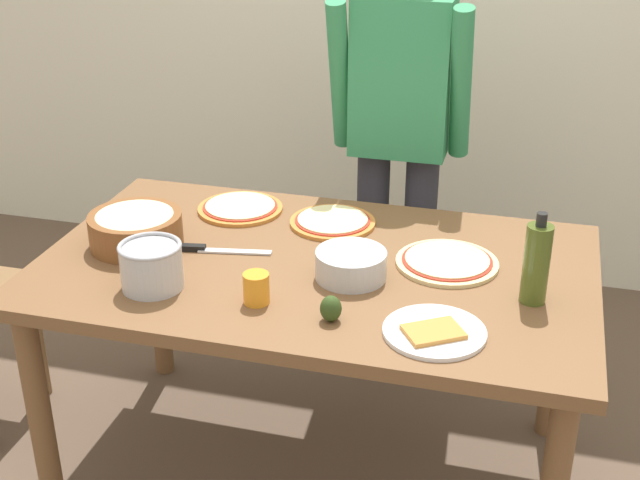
# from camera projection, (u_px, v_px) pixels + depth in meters

# --- Properties ---
(ground) EXTENTS (8.00, 8.00, 0.00)m
(ground) POSITION_uv_depth(u_px,v_px,m) (316.00, 468.00, 2.81)
(ground) COLOR brown
(dining_table) EXTENTS (1.60, 0.96, 0.76)m
(dining_table) POSITION_uv_depth(u_px,v_px,m) (316.00, 290.00, 2.52)
(dining_table) COLOR brown
(dining_table) RESTS_ON ground
(person_cook) EXTENTS (0.49, 0.25, 1.62)m
(person_cook) POSITION_uv_depth(u_px,v_px,m) (400.00, 128.00, 3.04)
(person_cook) COLOR #2D2D38
(person_cook) RESTS_ON ground
(pizza_raw_on_board) EXTENTS (0.30, 0.30, 0.02)m
(pizza_raw_on_board) POSITION_uv_depth(u_px,v_px,m) (447.00, 262.00, 2.46)
(pizza_raw_on_board) COLOR beige
(pizza_raw_on_board) RESTS_ON dining_table
(pizza_cooked_on_tray) EXTENTS (0.28, 0.28, 0.02)m
(pizza_cooked_on_tray) POSITION_uv_depth(u_px,v_px,m) (240.00, 208.00, 2.82)
(pizza_cooked_on_tray) COLOR #C67A33
(pizza_cooked_on_tray) RESTS_ON dining_table
(pizza_second_cooked) EXTENTS (0.27, 0.27, 0.02)m
(pizza_second_cooked) POSITION_uv_depth(u_px,v_px,m) (333.00, 222.00, 2.72)
(pizza_second_cooked) COLOR #C67A33
(pizza_second_cooked) RESTS_ON dining_table
(plate_with_slice) EXTENTS (0.26, 0.26, 0.02)m
(plate_with_slice) POSITION_uv_depth(u_px,v_px,m) (434.00, 332.00, 2.12)
(plate_with_slice) COLOR white
(plate_with_slice) RESTS_ON dining_table
(popcorn_bowl) EXTENTS (0.28, 0.28, 0.11)m
(popcorn_bowl) POSITION_uv_depth(u_px,v_px,m) (136.00, 226.00, 2.56)
(popcorn_bowl) COLOR brown
(popcorn_bowl) RESTS_ON dining_table
(mixing_bowl_steel) EXTENTS (0.20, 0.20, 0.08)m
(mixing_bowl_steel) POSITION_uv_depth(u_px,v_px,m) (351.00, 265.00, 2.38)
(mixing_bowl_steel) COLOR #B7B7BC
(mixing_bowl_steel) RESTS_ON dining_table
(olive_oil_bottle) EXTENTS (0.07, 0.07, 0.26)m
(olive_oil_bottle) POSITION_uv_depth(u_px,v_px,m) (536.00, 263.00, 2.23)
(olive_oil_bottle) COLOR #47561E
(olive_oil_bottle) RESTS_ON dining_table
(steel_pot) EXTENTS (0.17, 0.17, 0.13)m
(steel_pot) POSITION_uv_depth(u_px,v_px,m) (151.00, 265.00, 2.32)
(steel_pot) COLOR #B7B7BC
(steel_pot) RESTS_ON dining_table
(cup_orange) EXTENTS (0.07, 0.07, 0.08)m
(cup_orange) POSITION_uv_depth(u_px,v_px,m) (256.00, 288.00, 2.25)
(cup_orange) COLOR orange
(cup_orange) RESTS_ON dining_table
(chef_knife) EXTENTS (0.29, 0.08, 0.02)m
(chef_knife) POSITION_uv_depth(u_px,v_px,m) (212.00, 249.00, 2.55)
(chef_knife) COLOR silver
(chef_knife) RESTS_ON dining_table
(avocado) EXTENTS (0.06, 0.06, 0.07)m
(avocado) POSITION_uv_depth(u_px,v_px,m) (331.00, 308.00, 2.17)
(avocado) COLOR #2D4219
(avocado) RESTS_ON dining_table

